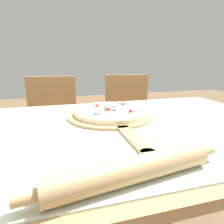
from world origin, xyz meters
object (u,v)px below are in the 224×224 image
Objects in this scene: pizza_peel at (112,117)px; chair_left at (53,125)px; rolling_pin at (133,170)px; chair_right at (129,119)px; pizza at (110,111)px.

chair_left is at bearing 111.01° from pizza_peel.
pizza_peel is 1.32× the size of rolling_pin.
chair_right is at bearing 63.59° from pizza_peel.
rolling_pin is 0.53× the size of chair_right.
pizza reaches higher than pizza_peel.
chair_left is (-0.19, 1.22, -0.28)m from rolling_pin.
pizza_peel is 0.03m from pizza.
pizza_peel is at bearing 79.66° from rolling_pin.
pizza is 0.80m from chair_left.
chair_right is at bearing 2.64° from chair_left.
chair_left is at bearing 98.89° from rolling_pin.
chair_left is (-0.28, 0.73, -0.25)m from pizza_peel.
pizza_peel is at bearing -66.34° from chair_left.
chair_right is at bearing 62.83° from pizza.
rolling_pin is 1.26m from chair_left.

